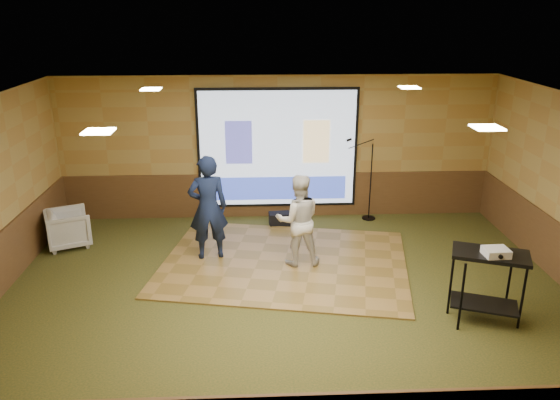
{
  "coord_description": "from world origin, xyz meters",
  "views": [
    {
      "loc": [
        -0.46,
        -7.55,
        4.28
      ],
      "look_at": [
        -0.07,
        0.83,
        1.3
      ],
      "focal_mm": 35.0,
      "sensor_mm": 36.0,
      "label": 1
    }
  ],
  "objects_px": {
    "projector": "(496,252)",
    "banquet_chair": "(68,228)",
    "projector_screen": "(278,150)",
    "player_right": "(298,220)",
    "mic_stand": "(367,197)",
    "dance_floor": "(285,262)",
    "av_table": "(488,272)",
    "duffel_bag": "(280,219)",
    "player_left": "(208,208)"
  },
  "relations": [
    {
      "from": "mic_stand",
      "to": "projector",
      "type": "bearing_deg",
      "value": -68.51
    },
    {
      "from": "dance_floor",
      "to": "av_table",
      "type": "relative_size",
      "value": 3.93
    },
    {
      "from": "av_table",
      "to": "projector",
      "type": "bearing_deg",
      "value": -78.86
    },
    {
      "from": "mic_stand",
      "to": "banquet_chair",
      "type": "bearing_deg",
      "value": -160.09
    },
    {
      "from": "projector",
      "to": "duffel_bag",
      "type": "bearing_deg",
      "value": 123.19
    },
    {
      "from": "banquet_chair",
      "to": "duffel_bag",
      "type": "bearing_deg",
      "value": -101.67
    },
    {
      "from": "dance_floor",
      "to": "banquet_chair",
      "type": "relative_size",
      "value": 5.48
    },
    {
      "from": "duffel_bag",
      "to": "projector",
      "type": "bearing_deg",
      "value": -54.54
    },
    {
      "from": "av_table",
      "to": "duffel_bag",
      "type": "distance_m",
      "value": 4.73
    },
    {
      "from": "player_left",
      "to": "projector",
      "type": "distance_m",
      "value": 4.73
    },
    {
      "from": "projector_screen",
      "to": "banquet_chair",
      "type": "bearing_deg",
      "value": -161.54
    },
    {
      "from": "banquet_chair",
      "to": "projector",
      "type": "bearing_deg",
      "value": -137.68
    },
    {
      "from": "player_left",
      "to": "av_table",
      "type": "distance_m",
      "value": 4.67
    },
    {
      "from": "projector_screen",
      "to": "dance_floor",
      "type": "height_order",
      "value": "projector_screen"
    },
    {
      "from": "banquet_chair",
      "to": "player_left",
      "type": "bearing_deg",
      "value": -127.6
    },
    {
      "from": "av_table",
      "to": "player_left",
      "type": "bearing_deg",
      "value": 150.83
    },
    {
      "from": "projector_screen",
      "to": "dance_floor",
      "type": "bearing_deg",
      "value": -89.36
    },
    {
      "from": "banquet_chair",
      "to": "duffel_bag",
      "type": "relative_size",
      "value": 1.81
    },
    {
      "from": "projector_screen",
      "to": "duffel_bag",
      "type": "bearing_deg",
      "value": -87.84
    },
    {
      "from": "projector",
      "to": "projector_screen",
      "type": "bearing_deg",
      "value": 120.19
    },
    {
      "from": "projector_screen",
      "to": "player_right",
      "type": "height_order",
      "value": "projector_screen"
    },
    {
      "from": "dance_floor",
      "to": "projector",
      "type": "relative_size",
      "value": 12.94
    },
    {
      "from": "projector",
      "to": "banquet_chair",
      "type": "bearing_deg",
      "value": 153.54
    },
    {
      "from": "av_table",
      "to": "duffel_bag",
      "type": "height_order",
      "value": "av_table"
    },
    {
      "from": "projector_screen",
      "to": "player_right",
      "type": "distance_m",
      "value": 2.45
    },
    {
      "from": "dance_floor",
      "to": "duffel_bag",
      "type": "distance_m",
      "value": 1.79
    },
    {
      "from": "dance_floor",
      "to": "banquet_chair",
      "type": "xyz_separation_m",
      "value": [
        -4.03,
        0.95,
        0.34
      ]
    },
    {
      "from": "projector_screen",
      "to": "player_right",
      "type": "relative_size",
      "value": 2.06
    },
    {
      "from": "player_right",
      "to": "mic_stand",
      "type": "distance_m",
      "value": 2.7
    },
    {
      "from": "dance_floor",
      "to": "mic_stand",
      "type": "relative_size",
      "value": 2.39
    },
    {
      "from": "player_left",
      "to": "duffel_bag",
      "type": "height_order",
      "value": "player_left"
    },
    {
      "from": "player_left",
      "to": "banquet_chair",
      "type": "xyz_separation_m",
      "value": [
        -2.7,
        0.68,
        -0.62
      ]
    },
    {
      "from": "player_left",
      "to": "projector",
      "type": "xyz_separation_m",
      "value": [
        4.09,
        -2.37,
        0.16
      ]
    },
    {
      "from": "player_right",
      "to": "duffel_bag",
      "type": "xyz_separation_m",
      "value": [
        -0.23,
        1.85,
        -0.7
      ]
    },
    {
      "from": "projector",
      "to": "banquet_chair",
      "type": "distance_m",
      "value": 7.48
    },
    {
      "from": "banquet_chair",
      "to": "projector_screen",
      "type": "bearing_deg",
      "value": -95.02
    },
    {
      "from": "player_left",
      "to": "av_table",
      "type": "relative_size",
      "value": 1.75
    },
    {
      "from": "projector_screen",
      "to": "projector",
      "type": "xyz_separation_m",
      "value": [
        2.79,
        -4.39,
        -0.35
      ]
    },
    {
      "from": "av_table",
      "to": "dance_floor",
      "type": "bearing_deg",
      "value": 143.87
    },
    {
      "from": "projector",
      "to": "dance_floor",
      "type": "bearing_deg",
      "value": 140.48
    },
    {
      "from": "dance_floor",
      "to": "av_table",
      "type": "xyz_separation_m",
      "value": [
        2.74,
        -2.0,
        0.76
      ]
    },
    {
      "from": "projector_screen",
      "to": "mic_stand",
      "type": "xyz_separation_m",
      "value": [
        1.88,
        -0.22,
        -0.98
      ]
    },
    {
      "from": "player_left",
      "to": "duffel_bag",
      "type": "bearing_deg",
      "value": -141.72
    },
    {
      "from": "duffel_bag",
      "to": "player_left",
      "type": "bearing_deg",
      "value": -131.02
    },
    {
      "from": "player_right",
      "to": "av_table",
      "type": "bearing_deg",
      "value": 138.48
    },
    {
      "from": "banquet_chair",
      "to": "player_right",
      "type": "bearing_deg",
      "value": -126.9
    },
    {
      "from": "player_left",
      "to": "player_right",
      "type": "height_order",
      "value": "player_left"
    },
    {
      "from": "dance_floor",
      "to": "banquet_chair",
      "type": "bearing_deg",
      "value": 166.76
    },
    {
      "from": "player_right",
      "to": "mic_stand",
      "type": "xyz_separation_m",
      "value": [
        1.63,
        2.13,
        -0.35
      ]
    },
    {
      "from": "av_table",
      "to": "mic_stand",
      "type": "relative_size",
      "value": 0.61
    }
  ]
}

